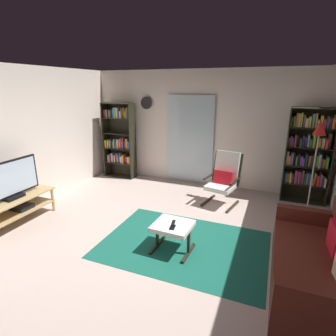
{
  "coord_description": "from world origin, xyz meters",
  "views": [
    {
      "loc": [
        1.55,
        -3.11,
        2.24
      ],
      "look_at": [
        -0.06,
        0.9,
        0.92
      ],
      "focal_mm": 28.94,
      "sensor_mm": 36.0,
      "label": 1
    }
  ],
  "objects_px": {
    "wall_clock": "(146,103)",
    "bookshelf_near_sofa": "(308,154)",
    "cell_phone": "(172,227)",
    "lounge_armchair": "(224,177)",
    "floor_lamp_by_shelf": "(318,138)",
    "tv_remote": "(173,223)",
    "television": "(10,181)",
    "tv_stand": "(16,206)",
    "ottoman": "(173,229)",
    "bookshelf_near_tv": "(120,139)",
    "leather_sofa": "(321,265)"
  },
  "relations": [
    {
      "from": "bookshelf_near_sofa",
      "to": "wall_clock",
      "type": "relative_size",
      "value": 6.41
    },
    {
      "from": "tv_remote",
      "to": "bookshelf_near_tv",
      "type": "bearing_deg",
      "value": 121.33
    },
    {
      "from": "tv_remote",
      "to": "cell_phone",
      "type": "xyz_separation_m",
      "value": [
        0.03,
        -0.11,
        -0.0
      ]
    },
    {
      "from": "bookshelf_near_sofa",
      "to": "television",
      "type": "bearing_deg",
      "value": -147.9
    },
    {
      "from": "bookshelf_near_tv",
      "to": "leather_sofa",
      "type": "distance_m",
      "value": 5.06
    },
    {
      "from": "tv_remote",
      "to": "cell_phone",
      "type": "height_order",
      "value": "tv_remote"
    },
    {
      "from": "leather_sofa",
      "to": "tv_remote",
      "type": "height_order",
      "value": "leather_sofa"
    },
    {
      "from": "tv_stand",
      "to": "television",
      "type": "height_order",
      "value": "television"
    },
    {
      "from": "tv_remote",
      "to": "wall_clock",
      "type": "relative_size",
      "value": 0.5
    },
    {
      "from": "lounge_armchair",
      "to": "wall_clock",
      "type": "distance_m",
      "value": 2.63
    },
    {
      "from": "television",
      "to": "wall_clock",
      "type": "relative_size",
      "value": 3.54
    },
    {
      "from": "tv_stand",
      "to": "cell_phone",
      "type": "relative_size",
      "value": 9.46
    },
    {
      "from": "bookshelf_near_tv",
      "to": "tv_remote",
      "type": "bearing_deg",
      "value": -46.84
    },
    {
      "from": "television",
      "to": "tv_remote",
      "type": "distance_m",
      "value": 2.76
    },
    {
      "from": "tv_stand",
      "to": "lounge_armchair",
      "type": "height_order",
      "value": "lounge_armchair"
    },
    {
      "from": "television",
      "to": "lounge_armchair",
      "type": "xyz_separation_m",
      "value": [
        3.06,
        2.15,
        -0.23
      ]
    },
    {
      "from": "tv_stand",
      "to": "bookshelf_near_tv",
      "type": "relative_size",
      "value": 0.71
    },
    {
      "from": "bookshelf_near_tv",
      "to": "ottoman",
      "type": "height_order",
      "value": "bookshelf_near_tv"
    },
    {
      "from": "tv_remote",
      "to": "floor_lamp_by_shelf",
      "type": "relative_size",
      "value": 0.08
    },
    {
      "from": "wall_clock",
      "to": "bookshelf_near_sofa",
      "type": "bearing_deg",
      "value": -3.46
    },
    {
      "from": "lounge_armchair",
      "to": "tv_remote",
      "type": "relative_size",
      "value": 7.1
    },
    {
      "from": "leather_sofa",
      "to": "floor_lamp_by_shelf",
      "type": "relative_size",
      "value": 1.08
    },
    {
      "from": "bookshelf_near_tv",
      "to": "cell_phone",
      "type": "relative_size",
      "value": 13.24
    },
    {
      "from": "leather_sofa",
      "to": "bookshelf_near_tv",
      "type": "bearing_deg",
      "value": 147.69
    },
    {
      "from": "tv_remote",
      "to": "floor_lamp_by_shelf",
      "type": "bearing_deg",
      "value": 34.11
    },
    {
      "from": "tv_stand",
      "to": "lounge_armchair",
      "type": "xyz_separation_m",
      "value": [
        3.06,
        2.13,
        0.23
      ]
    },
    {
      "from": "lounge_armchair",
      "to": "leather_sofa",
      "type": "bearing_deg",
      "value": -53.15
    },
    {
      "from": "bookshelf_near_sofa",
      "to": "tv_remote",
      "type": "bearing_deg",
      "value": -124.97
    },
    {
      "from": "leather_sofa",
      "to": "bookshelf_near_sofa",
      "type": "bearing_deg",
      "value": 90.33
    },
    {
      "from": "television",
      "to": "tv_stand",
      "type": "bearing_deg",
      "value": 97.22
    },
    {
      "from": "television",
      "to": "floor_lamp_by_shelf",
      "type": "xyz_separation_m",
      "value": [
        4.58,
        2.18,
        0.63
      ]
    },
    {
      "from": "tv_remote",
      "to": "cell_phone",
      "type": "bearing_deg",
      "value": -87.24
    },
    {
      "from": "ottoman",
      "to": "tv_stand",
      "type": "bearing_deg",
      "value": -175.25
    },
    {
      "from": "ottoman",
      "to": "wall_clock",
      "type": "distance_m",
      "value": 3.64
    },
    {
      "from": "television",
      "to": "cell_phone",
      "type": "xyz_separation_m",
      "value": [
        2.76,
        0.15,
        -0.35
      ]
    },
    {
      "from": "tv_stand",
      "to": "cell_phone",
      "type": "distance_m",
      "value": 2.77
    },
    {
      "from": "wall_clock",
      "to": "floor_lamp_by_shelf",
      "type": "bearing_deg",
      "value": -13.72
    },
    {
      "from": "bookshelf_near_tv",
      "to": "floor_lamp_by_shelf",
      "type": "relative_size",
      "value": 1.09
    },
    {
      "from": "bookshelf_near_tv",
      "to": "lounge_armchair",
      "type": "height_order",
      "value": "bookshelf_near_tv"
    },
    {
      "from": "leather_sofa",
      "to": "tv_stand",
      "type": "bearing_deg",
      "value": -178.08
    },
    {
      "from": "ottoman",
      "to": "wall_clock",
      "type": "height_order",
      "value": "wall_clock"
    },
    {
      "from": "television",
      "to": "tv_remote",
      "type": "xyz_separation_m",
      "value": [
        2.73,
        0.27,
        -0.34
      ]
    },
    {
      "from": "bookshelf_near_sofa",
      "to": "floor_lamp_by_shelf",
      "type": "xyz_separation_m",
      "value": [
        0.05,
        -0.66,
        0.42
      ]
    },
    {
      "from": "lounge_armchair",
      "to": "cell_phone",
      "type": "bearing_deg",
      "value": -98.64
    },
    {
      "from": "bookshelf_near_sofa",
      "to": "tv_stand",
      "type": "bearing_deg",
      "value": -148.08
    },
    {
      "from": "bookshelf_near_tv",
      "to": "ottoman",
      "type": "distance_m",
      "value": 3.61
    },
    {
      "from": "floor_lamp_by_shelf",
      "to": "tv_remote",
      "type": "bearing_deg",
      "value": -134.06
    },
    {
      "from": "floor_lamp_by_shelf",
      "to": "ottoman",
      "type": "bearing_deg",
      "value": -133.78
    },
    {
      "from": "wall_clock",
      "to": "bookshelf_near_tv",
      "type": "bearing_deg",
      "value": -163.22
    },
    {
      "from": "bookshelf_near_sofa",
      "to": "cell_phone",
      "type": "bearing_deg",
      "value": -123.37
    }
  ]
}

